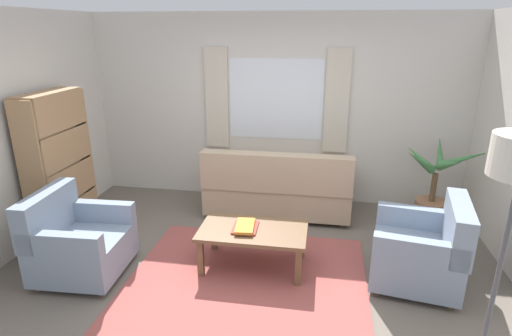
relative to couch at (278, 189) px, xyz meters
name	(u,v)px	position (x,y,z in m)	size (l,w,h in m)	color
ground_plane	(247,281)	(-0.11, -1.60, -0.37)	(6.24, 6.24, 0.00)	#6B6056
wall_back	(276,109)	(-0.11, 0.66, 0.93)	(5.32, 0.12, 2.60)	silver
window_with_curtains	(276,100)	(-0.11, 0.58, 1.08)	(1.98, 0.07, 1.40)	white
area_rug	(247,280)	(-0.11, -1.60, -0.36)	(2.35, 2.01, 0.01)	#9E4C47
couch	(278,189)	(0.00, 0.00, 0.00)	(1.90, 0.82, 0.92)	tan
armchair_left	(77,242)	(-1.83, -1.73, -0.01)	(0.86, 0.88, 0.88)	gray
armchair_right	(423,250)	(1.57, -1.33, -0.01)	(0.94, 0.96, 0.88)	gray
coffee_table	(253,234)	(-0.10, -1.33, 0.01)	(1.10, 0.64, 0.44)	brown
book_stack_on_table	(245,227)	(-0.18, -1.34, 0.09)	(0.26, 0.36, 0.05)	#B23833
potted_plant	(434,192)	(1.97, 0.05, 0.06)	(1.09, 1.21, 1.08)	#9E6B4C
bookshelf	(63,163)	(-2.46, -0.89, 0.51)	(0.30, 0.94, 1.72)	#A87F56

